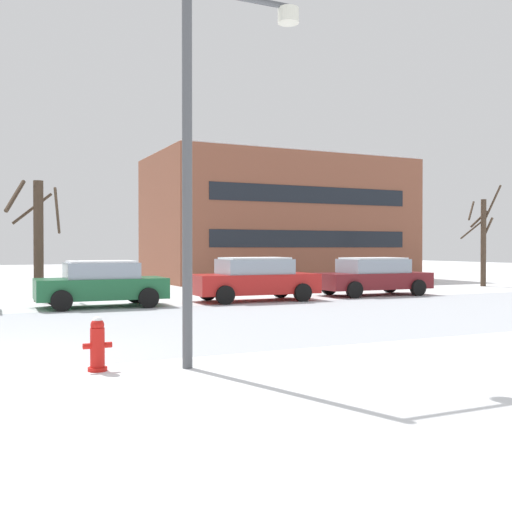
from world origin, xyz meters
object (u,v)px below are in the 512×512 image
at_px(street_lamp, 209,132).
at_px(parked_car_maroon, 373,276).
at_px(parked_car_red, 255,279).
at_px(fire_hydrant, 97,344).
at_px(parked_car_green, 101,283).

relative_size(street_lamp, parked_car_maroon, 1.34).
relative_size(street_lamp, parked_car_red, 1.35).
xyz_separation_m(fire_hydrant, parked_car_green, (2.03, 10.20, 0.33)).
bearing_deg(parked_car_green, parked_car_red, -1.27).
bearing_deg(parked_car_green, fire_hydrant, -101.25).
relative_size(fire_hydrant, parked_car_maroon, 0.18).
height_order(fire_hydrant, street_lamp, street_lamp).
distance_m(street_lamp, parked_car_maroon, 15.73).
relative_size(street_lamp, parked_car_green, 1.50).
bearing_deg(parked_car_maroon, fire_hydrant, -140.77).
distance_m(street_lamp, parked_car_green, 11.00).
bearing_deg(street_lamp, parked_car_green, 88.15).
xyz_separation_m(fire_hydrant, parked_car_red, (7.39, 10.08, 0.36)).
xyz_separation_m(street_lamp, parked_car_maroon, (11.06, 10.79, -2.98)).
distance_m(parked_car_green, parked_car_red, 5.36).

